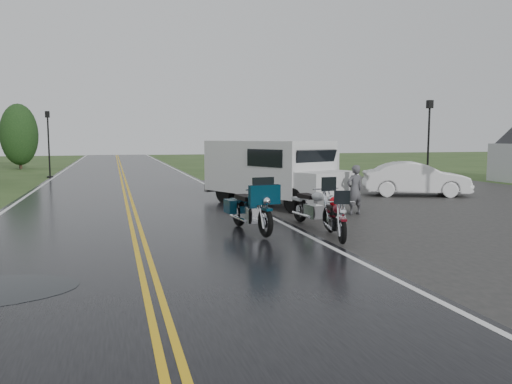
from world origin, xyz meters
TOP-DOWN VIEW (x-y plane):
  - ground at (0.00, 0.00)m, footprint 120.00×120.00m
  - road at (0.00, 10.00)m, footprint 8.00×100.00m
  - parking_pad at (11.00, 5.00)m, footprint 14.00×24.00m
  - motorcycle_red at (4.12, -0.03)m, footprint 1.13×2.01m
  - motorcycle_teal at (2.76, 1.08)m, footprint 1.11×2.40m
  - motorcycle_silver at (4.48, 1.36)m, footprint 1.03×2.26m
  - van_white at (4.74, 4.45)m, footprint 4.37×6.12m
  - person_at_van at (6.38, 3.83)m, footprint 0.59×0.45m
  - sedan_white at (10.96, 7.58)m, footprint 4.27×2.77m
  - lamp_post_far_left at (-4.05, 21.53)m, footprint 0.33×0.33m
  - lamp_post_far_right at (14.88, 12.44)m, footprint 0.36×0.36m
  - tree_left_far at (-7.10, 30.80)m, footprint 2.67×2.67m

SIDE VIEW (x-z plane):
  - ground at x=0.00m, z-range 0.00..0.00m
  - parking_pad at x=11.00m, z-range 0.00..0.03m
  - road at x=0.00m, z-range 0.00..0.04m
  - motorcycle_red at x=4.12m, z-range 0.00..1.12m
  - motorcycle_silver at x=4.48m, z-range 0.00..1.29m
  - sedan_white at x=10.96m, z-range 0.00..1.33m
  - motorcycle_teal at x=2.76m, z-range 0.00..1.37m
  - person_at_van at x=6.38m, z-range 0.00..1.48m
  - van_white at x=4.74m, z-range 0.00..2.26m
  - lamp_post_far_left at x=-4.05m, z-range 0.00..3.87m
  - tree_left_far at x=-7.10m, z-range 0.00..4.11m
  - lamp_post_far_right at x=14.88m, z-range 0.00..4.24m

